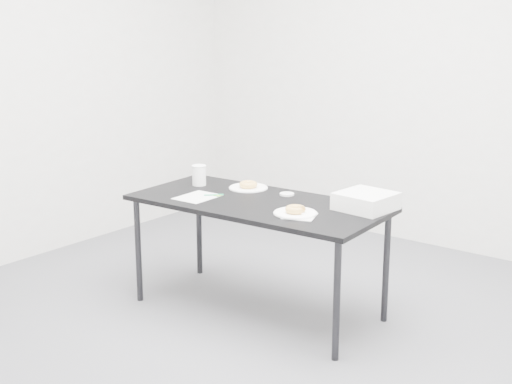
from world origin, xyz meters
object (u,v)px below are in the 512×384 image
Objects in this scene: scorecard at (197,197)px; plate_far at (248,188)px; pen at (214,195)px; donut_near at (295,209)px; table at (258,210)px; plate_near at (295,213)px; donut_far at (248,184)px; coffee_cup at (199,175)px; bakery_box at (366,201)px.

plate_far is at bearing 71.89° from scorecard.
donut_near is (0.61, -0.03, 0.02)m from pen.
table is 0.37m from scorecard.
plate_near reaches higher than table.
donut_far is 0.32m from coffee_cup.
table is 11.81× the size of coffee_cup.
coffee_cup reaches higher than bakery_box.
bakery_box reaches higher than pen.
plate_near is 0.02m from donut_near.
plate_far is 0.33m from coffee_cup.
donut_near is at bearing -122.35° from bakery_box.
donut_near is at bearing -28.01° from donut_far.
pen and plate_near have the same top height.
plate_near is (0.61, -0.03, 0.00)m from pen.
donut_far is at bearing 22.38° from coffee_cup.
scorecard is 2.25× the size of donut_near.
plate_far is 0.85× the size of bakery_box.
plate_far is 1.86× the size of coffee_cup.
donut_far reaches higher than table.
scorecard is at bearing -175.56° from plate_near.
coffee_cup is 1.12m from bakery_box.
bakery_box is (0.25, 0.32, 0.04)m from plate_near.
table is at bearing -8.80° from coffee_cup.
plate_near is at bearing -47.71° from pen.
plate_far is (0.10, 0.35, 0.00)m from scorecard.
bakery_box is (0.92, 0.38, 0.05)m from scorecard.
donut_far is at bearing -173.15° from bakery_box.
scorecard is at bearing -175.56° from donut_near.
plate_far reaches higher than scorecard.
plate_far is at bearing 151.99° from plate_near.
scorecard is 0.37m from donut_far.
donut_far is 0.40× the size of bakery_box.
scorecard is at bearing -49.62° from coffee_cup.
donut_far is at bearing 35.18° from pen.
donut_far is (-0.56, 0.30, -0.00)m from donut_near.
pen is at bearing 177.07° from donut_near.
scorecard is 0.67m from donut_near.
plate_far is at bearing 151.99° from donut_near.
donut_near is 0.64m from donut_far.
pen is 0.49× the size of plate_far.
donut_near is (0.00, 0.00, 0.02)m from plate_near.
donut_near is 0.41m from bakery_box.
donut_far reaches higher than scorecard.
donut_near is at bearing -47.71° from pen.
bakery_box is at bearing -26.03° from pen.
coffee_cup is (-0.30, -0.12, 0.06)m from plate_far.
donut_near is (0.33, -0.09, 0.08)m from table.
scorecard is 0.67m from plate_near.
coffee_cup is at bearing 128.60° from scorecard.
table is at bearing -32.06° from pen.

